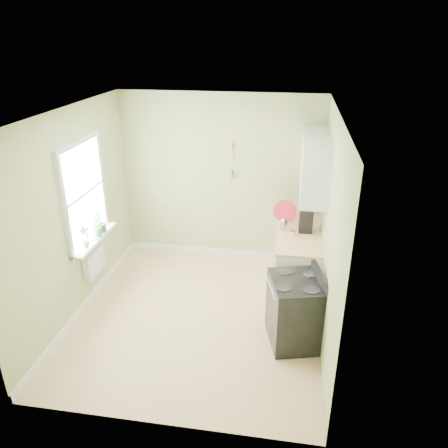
# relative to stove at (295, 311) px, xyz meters

# --- Properties ---
(floor) EXTENTS (3.20, 3.60, 0.02)m
(floor) POSITION_rel_stove_xyz_m (-1.28, 0.30, -0.44)
(floor) COLOR tan
(floor) RESTS_ON ground
(ceiling) EXTENTS (3.20, 3.60, 0.02)m
(ceiling) POSITION_rel_stove_xyz_m (-1.28, 0.30, 2.28)
(ceiling) COLOR white
(ceiling) RESTS_ON wall_back
(wall_back) EXTENTS (3.20, 0.02, 2.70)m
(wall_back) POSITION_rel_stove_xyz_m (-1.28, 2.11, 0.92)
(wall_back) COLOR #B2BC80
(wall_back) RESTS_ON floor
(wall_left) EXTENTS (0.02, 3.60, 2.70)m
(wall_left) POSITION_rel_stove_xyz_m (-2.89, 0.30, 0.92)
(wall_left) COLOR #B2BC80
(wall_left) RESTS_ON floor
(wall_right) EXTENTS (0.02, 3.60, 2.70)m
(wall_right) POSITION_rel_stove_xyz_m (0.33, 0.30, 0.92)
(wall_right) COLOR #B2BC80
(wall_right) RESTS_ON floor
(base_cabinets) EXTENTS (0.60, 1.60, 0.87)m
(base_cabinets) POSITION_rel_stove_xyz_m (0.02, 1.30, 0.00)
(base_cabinets) COLOR white
(base_cabinets) RESTS_ON floor
(countertop) EXTENTS (0.64, 1.60, 0.04)m
(countertop) POSITION_rel_stove_xyz_m (0.01, 1.30, 0.46)
(countertop) COLOR beige
(countertop) RESTS_ON base_cabinets
(upper_cabinets) EXTENTS (0.35, 1.40, 0.80)m
(upper_cabinets) POSITION_rel_stove_xyz_m (0.15, 1.40, 1.42)
(upper_cabinets) COLOR white
(upper_cabinets) RESTS_ON wall_right
(window) EXTENTS (0.06, 1.14, 1.44)m
(window) POSITION_rel_stove_xyz_m (-2.86, 0.60, 1.12)
(window) COLOR white
(window) RESTS_ON wall_left
(window_sill) EXTENTS (0.18, 1.14, 0.04)m
(window_sill) POSITION_rel_stove_xyz_m (-2.79, 0.60, 0.45)
(window_sill) COLOR white
(window_sill) RESTS_ON wall_left
(radiator) EXTENTS (0.12, 0.50, 0.35)m
(radiator) POSITION_rel_stove_xyz_m (-2.82, 0.55, 0.12)
(radiator) COLOR white
(radiator) RESTS_ON wall_left
(wall_utensils) EXTENTS (0.02, 0.14, 0.58)m
(wall_utensils) POSITION_rel_stove_xyz_m (-1.08, 2.08, 1.13)
(wall_utensils) COLOR beige
(wall_utensils) RESTS_ON wall_back
(stove) EXTENTS (0.76, 0.82, 0.97)m
(stove) POSITION_rel_stove_xyz_m (0.00, 0.00, 0.00)
(stove) COLOR black
(stove) RESTS_ON floor
(stand_mixer) EXTENTS (0.21, 0.34, 0.39)m
(stand_mixer) POSITION_rel_stove_xyz_m (0.13, 2.04, 0.64)
(stand_mixer) COLOR #B2B2B7
(stand_mixer) RESTS_ON countertop
(kettle) EXTENTS (0.17, 0.10, 0.17)m
(kettle) POSITION_rel_stove_xyz_m (-0.23, 1.30, 0.56)
(kettle) COLOR silver
(kettle) RESTS_ON countertop
(coffee_maker) EXTENTS (0.20, 0.21, 0.33)m
(coffee_maker) POSITION_rel_stove_xyz_m (0.08, 1.28, 0.63)
(coffee_maker) COLOR black
(coffee_maker) RESTS_ON countertop
(red_tray) EXTENTS (0.34, 0.07, 0.34)m
(red_tray) POSITION_rel_stove_xyz_m (-0.22, 1.57, 0.65)
(red_tray) COLOR red
(red_tray) RESTS_ON countertop
(jar) EXTENTS (0.07, 0.07, 0.07)m
(jar) POSITION_rel_stove_xyz_m (-0.08, 1.11, 0.51)
(jar) COLOR beige
(jar) RESTS_ON countertop
(plant_a) EXTENTS (0.19, 0.20, 0.31)m
(plant_a) POSITION_rel_stove_xyz_m (-2.78, 0.32, 0.62)
(plant_a) COLOR #3A7338
(plant_a) RESTS_ON window_sill
(plant_b) EXTENTS (0.22, 0.22, 0.32)m
(plant_b) POSITION_rel_stove_xyz_m (-2.78, 0.69, 0.63)
(plant_b) COLOR #3A7338
(plant_b) RESTS_ON window_sill
(plant_c) EXTENTS (0.24, 0.24, 0.31)m
(plant_c) POSITION_rel_stove_xyz_m (-2.78, 0.82, 0.62)
(plant_c) COLOR #3A7338
(plant_c) RESTS_ON window_sill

